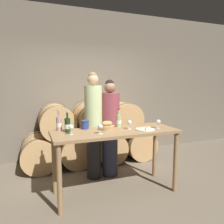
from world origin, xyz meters
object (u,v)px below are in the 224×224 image
person_left (93,124)px  wine_glass_left (100,127)px  wine_glass_right (158,122)px  wine_glass_center (130,123)px  wine_bottle_red (67,125)px  wine_bottle_rose (59,124)px  cheese_plate (145,129)px  wine_bottle_white (119,121)px  person_right (110,127)px  bread_basket (107,126)px  tasting_table (115,139)px  wine_glass_far_left (71,128)px  blue_crock (85,124)px

person_left → wine_glass_left: size_ratio=13.41×
wine_glass_right → wine_glass_center: bearing=166.4°
wine_bottle_red → wine_glass_right: size_ratio=2.22×
wine_glass_left → wine_glass_right: size_ratio=1.00×
person_left → wine_glass_left: 0.77m
wine_bottle_rose → cheese_plate: (1.18, -0.40, -0.09)m
wine_glass_right → wine_bottle_white: bearing=147.4°
person_right → bread_basket: size_ratio=7.43×
wine_glass_center → bread_basket: bearing=162.7°
wine_glass_right → tasting_table: bearing=170.6°
tasting_table → wine_glass_far_left: (-0.65, -0.04, 0.22)m
wine_bottle_red → wine_bottle_white: bearing=6.3°
person_right → wine_glass_right: bearing=-54.9°
cheese_plate → wine_glass_center: bearing=149.9°
wine_bottle_red → wine_glass_right: bearing=-10.2°
tasting_table → wine_bottle_rose: bearing=159.7°
tasting_table → wine_glass_far_left: bearing=-176.2°
person_left → wine_glass_center: size_ratio=13.41×
wine_bottle_red → wine_glass_far_left: wine_bottle_red is taller
blue_crock → wine_bottle_rose: bearing=175.0°
wine_bottle_rose → person_left: bearing=28.9°
wine_bottle_rose → cheese_plate: wine_bottle_rose is taller
wine_glass_left → wine_glass_center: size_ratio=1.00×
person_right → cheese_plate: bearing=-69.3°
wine_glass_far_left → wine_bottle_rose: bearing=109.2°
wine_bottle_white → wine_glass_center: bearing=-69.8°
wine_bottle_rose → wine_glass_right: bearing=-15.4°
person_left → person_right: 0.31m
wine_bottle_red → wine_bottle_rose: same height
blue_crock → cheese_plate: blue_crock is taller
wine_bottle_white → wine_glass_right: size_ratio=2.14×
tasting_table → person_left: (-0.15, 0.62, 0.12)m
person_right → wine_bottle_white: 0.44m
cheese_plate → wine_bottle_red: bearing=167.2°
person_right → wine_glass_far_left: (-0.79, -0.66, 0.18)m
wine_bottle_red → wine_glass_left: size_ratio=2.22×
wine_bottle_red → wine_glass_center: bearing=-8.5°
wine_bottle_white → cheese_plate: 0.45m
tasting_table → wine_glass_center: wine_glass_center is taller
wine_bottle_white → wine_glass_far_left: wine_bottle_white is taller
wine_bottle_white → wine_glass_right: wine_bottle_white is taller
person_left → wine_glass_left: (-0.12, -0.76, 0.10)m
wine_bottle_white → wine_glass_left: wine_bottle_white is taller
bread_basket → wine_glass_center: (0.32, -0.10, 0.05)m
bread_basket → wine_bottle_rose: bearing=164.4°
wine_bottle_white → person_right: bearing=89.8°
tasting_table → wine_bottle_red: 0.72m
tasting_table → person_right: (0.14, 0.62, 0.04)m
wine_glass_right → cheese_plate: bearing=-177.2°
tasting_table → wine_glass_right: wine_glass_right is taller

